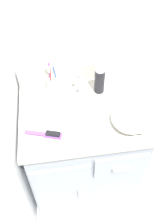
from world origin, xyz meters
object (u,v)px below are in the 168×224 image
object	(u,v)px
shaving_cream_can	(100,80)
soap_dispenser	(80,84)
toothbrush_cup	(53,83)
hairbrush	(48,134)
hand_towel	(131,119)

from	to	relation	value
shaving_cream_can	soap_dispenser	bearing A→B (deg)	169.83
soap_dispenser	shaving_cream_can	bearing A→B (deg)	-10.17
toothbrush_cup	hairbrush	distance (m)	0.34
shaving_cream_can	hand_towel	world-z (taller)	shaving_cream_can
soap_dispenser	hairbrush	size ratio (longest dim) A/B	0.71
shaving_cream_can	hairbrush	world-z (taller)	shaving_cream_can
toothbrush_cup	shaving_cream_can	size ratio (longest dim) A/B	1.15
shaving_cream_can	hand_towel	bearing A→B (deg)	-67.58
toothbrush_cup	soap_dispenser	world-z (taller)	toothbrush_cup
toothbrush_cup	soap_dispenser	distance (m)	0.16
hand_towel	hairbrush	bearing A→B (deg)	-178.20
toothbrush_cup	hand_towel	size ratio (longest dim) A/B	0.99
toothbrush_cup	hand_towel	xyz separation A→B (m)	(0.38, -0.33, -0.02)
soap_dispenser	hairbrush	xyz separation A→B (m)	(-0.20, -0.31, -0.04)
shaving_cream_can	hand_towel	size ratio (longest dim) A/B	0.86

